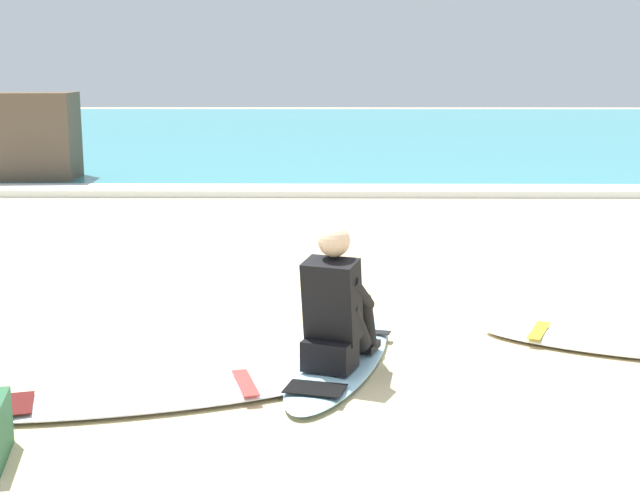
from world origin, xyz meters
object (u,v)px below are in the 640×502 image
object	(u,v)px
surfboard_main	(340,360)
surfboard_spare_near	(140,398)
surfer_seated	(336,311)
surfboard_spare_far	(610,344)

from	to	relation	value
surfboard_main	surfboard_spare_near	world-z (taller)	same
surfboard_main	surfer_seated	bearing A→B (deg)	-99.96
surfboard_spare_near	surfboard_spare_far	distance (m)	3.39
surfboard_spare_far	surfboard_spare_near	bearing A→B (deg)	-160.98
surfboard_main	surfboard_spare_near	size ratio (longest dim) A/B	0.90
surfer_seated	surfboard_spare_near	distance (m)	1.38
surfboard_main	surfboard_spare_far	size ratio (longest dim) A/B	1.14
surfboard_spare_near	surfer_seated	bearing A→B (deg)	24.41
surfer_seated	surfboard_main	bearing A→B (deg)	80.04
surfer_seated	surfboard_spare_near	world-z (taller)	surfer_seated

